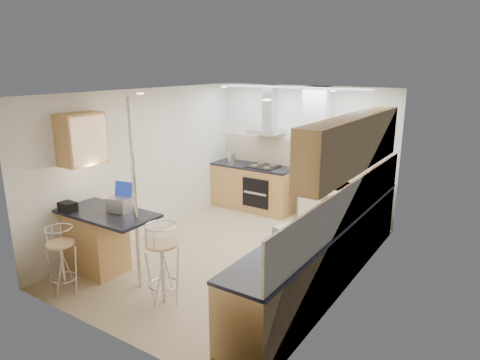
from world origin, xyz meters
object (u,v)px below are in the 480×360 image
Objects in this scene: bar_stool_near at (62,260)px; bar_stool_end at (163,264)px; bread_bin at (292,235)px; laptop at (119,204)px; microwave at (341,195)px.

bar_stool_end is (1.24, 0.54, 0.06)m from bar_stool_near.
bread_bin reaches higher than bar_stool_near.
laptop is at bearing 77.53° from bar_stool_near.
bread_bin is (2.42, 0.38, -0.02)m from laptop.
bar_stool_near is at bearing 132.18° from bar_stool_end.
laptop is at bearing -147.23° from bread_bin.
laptop is 2.45m from bread_bin.
microwave is 1.62m from bread_bin.
laptop is 0.80× the size of bread_bin.
laptop reaches higher than bar_stool_end.
laptop is 0.28× the size of bar_stool_end.
microwave is at bearing 27.90° from laptop.
microwave reaches higher than bread_bin.
laptop is at bearing 95.59° from bar_stool_end.
laptop reaches higher than bar_stool_near.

